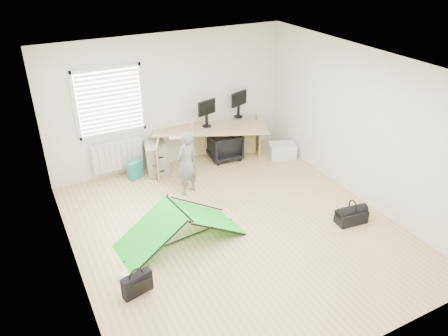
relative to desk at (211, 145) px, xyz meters
name	(u,v)px	position (x,y,z in m)	size (l,w,h in m)	color
ground	(235,228)	(-0.70, -2.33, -0.40)	(5.50, 5.50, 0.00)	tan
back_wall	(170,101)	(-0.70, 0.42, 0.95)	(5.00, 0.02, 2.70)	silver
window	(110,102)	(-1.90, 0.38, 1.15)	(1.20, 0.06, 1.20)	silver
radiator	(117,155)	(-1.90, 0.34, 0.05)	(1.00, 0.12, 0.60)	silver
desk	(211,145)	(0.00, 0.00, 0.00)	(2.34, 0.74, 0.80)	tan
filing_cabinet	(156,159)	(-1.18, 0.10, -0.08)	(0.40, 0.54, 0.63)	gray
monitor_left	(207,117)	(-0.04, 0.09, 0.61)	(0.44, 0.10, 0.42)	black
monitor_right	(238,108)	(0.79, 0.25, 0.61)	(0.44, 0.10, 0.42)	black
keyboard	(179,137)	(-0.77, -0.17, 0.41)	(0.39, 0.13, 0.02)	beige
thermos	(193,126)	(-0.39, 0.01, 0.52)	(0.07, 0.07, 0.24)	#C06B70
office_chair	(224,145)	(0.33, 0.04, -0.09)	(0.65, 0.67, 0.61)	black
person	(187,163)	(-0.93, -0.91, 0.22)	(0.45, 0.30, 1.25)	slate
kite	(180,225)	(-1.61, -2.20, -0.09)	(1.97, 0.86, 0.61)	#15E028
storage_crate	(282,150)	(1.48, -0.50, -0.24)	(0.55, 0.39, 0.31)	silver
tote_bag	(135,170)	(-1.63, 0.07, -0.22)	(0.31, 0.13, 0.36)	#1C7D73
laptop_bag	(137,284)	(-2.58, -3.01, -0.24)	(0.42, 0.13, 0.32)	black
white_box	(124,277)	(-2.67, -2.67, -0.35)	(0.10, 0.10, 0.10)	silver
duffel_bag	(351,217)	(1.13, -3.08, -0.29)	(0.52, 0.26, 0.23)	black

